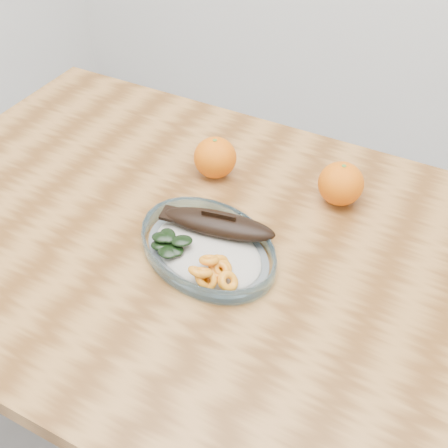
% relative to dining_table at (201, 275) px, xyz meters
% --- Properties ---
extents(ground, '(3.00, 3.00, 0.00)m').
position_rel_dining_table_xyz_m(ground, '(0.00, 0.00, -0.65)').
color(ground, slate).
rests_on(ground, ground).
extents(dining_table, '(1.20, 0.80, 0.75)m').
position_rel_dining_table_xyz_m(dining_table, '(0.00, 0.00, 0.00)').
color(dining_table, brown).
rests_on(dining_table, ground).
extents(plated_meal, '(0.59, 0.59, 0.07)m').
position_rel_dining_table_xyz_m(plated_meal, '(0.03, -0.03, 0.12)').
color(plated_meal, white).
rests_on(plated_meal, dining_table).
extents(orange_left, '(0.08, 0.08, 0.08)m').
position_rel_dining_table_xyz_m(orange_left, '(-0.06, 0.17, 0.14)').
color(orange_left, '#E74404').
rests_on(orange_left, dining_table).
extents(orange_right, '(0.08, 0.08, 0.08)m').
position_rel_dining_table_xyz_m(orange_right, '(0.18, 0.21, 0.14)').
color(orange_right, '#E74404').
rests_on(orange_right, dining_table).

